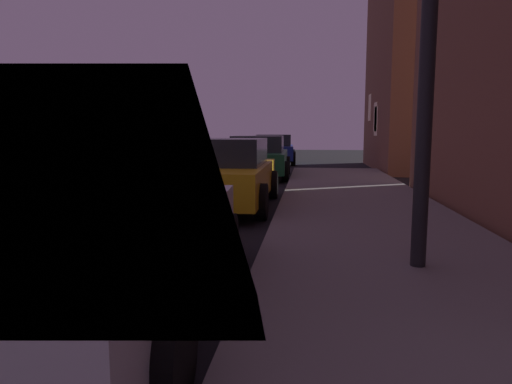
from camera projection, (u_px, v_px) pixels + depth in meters
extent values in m
cube|color=silver|center=(103.00, 250.00, 3.92)|extent=(1.99, 4.34, 0.64)
cube|color=#1E2328|center=(93.00, 185.00, 3.71)|extent=(1.66, 2.23, 0.56)
cylinder|color=black|center=(74.00, 240.00, 5.31)|extent=(0.25, 0.67, 0.66)
cylinder|color=black|center=(226.00, 242.00, 5.20)|extent=(0.25, 0.67, 0.66)
cylinder|color=black|center=(168.00, 353.00, 2.60)|extent=(0.25, 0.67, 0.66)
cube|color=gold|center=(226.00, 180.00, 9.61)|extent=(1.77, 4.34, 0.64)
cube|color=#1E2328|center=(226.00, 152.00, 9.63)|extent=(1.55, 2.19, 0.56)
cylinder|color=black|center=(199.00, 184.00, 11.07)|extent=(0.22, 0.66, 0.66)
cylinder|color=black|center=(272.00, 185.00, 10.87)|extent=(0.22, 0.66, 0.66)
cylinder|color=black|center=(165.00, 200.00, 8.42)|extent=(0.22, 0.66, 0.66)
cylinder|color=black|center=(261.00, 202.00, 8.22)|extent=(0.22, 0.66, 0.66)
cube|color=#19592D|center=(259.00, 161.00, 15.87)|extent=(2.01, 4.44, 0.64)
cube|color=#1E2328|center=(259.00, 144.00, 15.73)|extent=(1.72, 2.42, 0.56)
cylinder|color=black|center=(237.00, 165.00, 17.32)|extent=(0.24, 0.67, 0.66)
cylinder|color=black|center=(287.00, 165.00, 17.16)|extent=(0.24, 0.67, 0.66)
cylinder|color=black|center=(226.00, 171.00, 14.64)|extent=(0.24, 0.67, 0.66)
cylinder|color=black|center=(285.00, 171.00, 14.47)|extent=(0.24, 0.67, 0.66)
cube|color=navy|center=(274.00, 152.00, 22.68)|extent=(2.04, 4.32, 0.64)
cube|color=#1E2328|center=(274.00, 140.00, 22.43)|extent=(1.72, 2.36, 0.56)
cylinder|color=black|center=(257.00, 155.00, 24.07)|extent=(0.25, 0.67, 0.66)
cylinder|color=black|center=(292.00, 156.00, 23.95)|extent=(0.25, 0.67, 0.66)
cylinder|color=black|center=(253.00, 158.00, 21.47)|extent=(0.25, 0.67, 0.66)
cylinder|color=black|center=(293.00, 159.00, 21.35)|extent=(0.25, 0.67, 0.66)
cylinder|color=black|center=(429.00, 32.00, 4.61)|extent=(0.16, 0.16, 4.84)
cube|color=#F2D17F|center=(376.00, 117.00, 19.12)|extent=(0.06, 0.90, 1.20)
cube|color=#F2D17F|center=(370.00, 108.00, 20.98)|extent=(0.06, 0.90, 1.20)
cube|color=#F2D17F|center=(376.00, 121.00, 18.93)|extent=(0.06, 0.90, 1.20)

